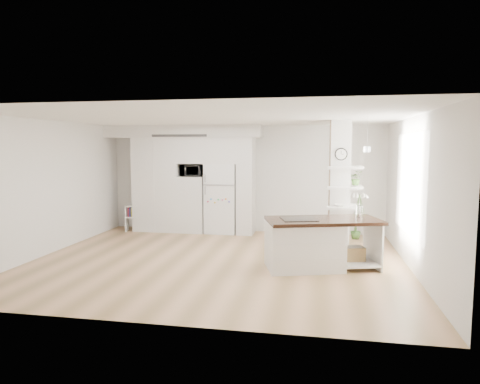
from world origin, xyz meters
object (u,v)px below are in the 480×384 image
(floor_plant_a, at_px, (333,255))
(refrigerator, at_px, (222,198))
(kitchen_island, at_px, (311,243))
(bookshelf, at_px, (138,219))

(floor_plant_a, bearing_deg, refrigerator, 133.52)
(refrigerator, bearing_deg, kitchen_island, -51.66)
(refrigerator, bearing_deg, bookshelf, -175.34)
(floor_plant_a, bearing_deg, kitchen_island, -171.52)
(kitchen_island, height_order, bookshelf, kitchen_island)
(refrigerator, xyz_separation_m, kitchen_island, (2.27, -2.88, -0.41))
(refrigerator, relative_size, floor_plant_a, 3.51)
(refrigerator, height_order, kitchen_island, refrigerator)
(refrigerator, height_order, bookshelf, refrigerator)
(bookshelf, xyz_separation_m, floor_plant_a, (4.85, -2.64, -0.05))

